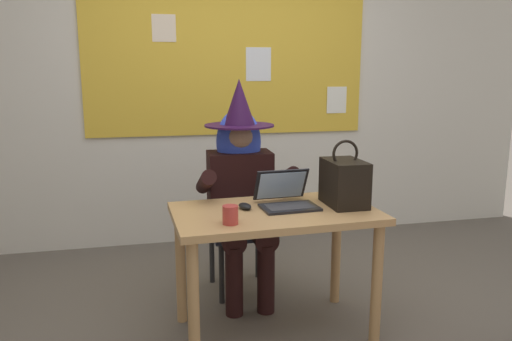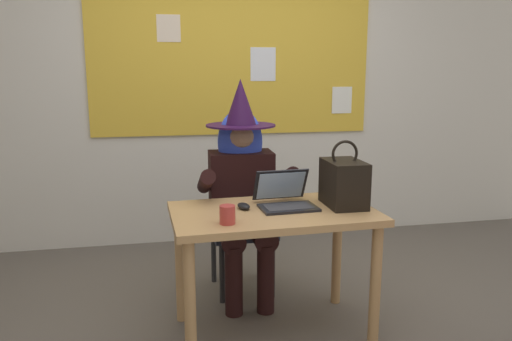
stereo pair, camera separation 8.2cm
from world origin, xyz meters
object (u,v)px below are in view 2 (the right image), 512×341
(computer_mouse, at_px, (244,206))
(coffee_mug, at_px, (227,215))
(desk_main, at_px, (273,230))
(laptop, at_px, (285,198))
(person_costumed, at_px, (242,179))
(handbag, at_px, (344,183))
(chair_at_desk, at_px, (239,216))

(computer_mouse, height_order, coffee_mug, coffee_mug)
(desk_main, relative_size, laptop, 3.45)
(person_costumed, bearing_deg, desk_main, 9.58)
(handbag, height_order, coffee_mug, handbag)
(computer_mouse, bearing_deg, person_costumed, 66.10)
(person_costumed, height_order, handbag, person_costumed)
(chair_at_desk, xyz_separation_m, handbag, (0.49, -0.67, 0.37))
(laptop, distance_m, handbag, 0.34)
(handbag, xyz_separation_m, coffee_mug, (-0.70, -0.21, -0.09))
(person_costumed, height_order, laptop, person_costumed)
(laptop, bearing_deg, coffee_mug, -148.25)
(laptop, distance_m, computer_mouse, 0.24)
(desk_main, xyz_separation_m, coffee_mug, (-0.29, -0.20, 0.16))
(computer_mouse, relative_size, handbag, 0.28)
(laptop, bearing_deg, person_costumed, 104.34)
(desk_main, xyz_separation_m, chair_at_desk, (-0.08, 0.69, -0.12))
(handbag, bearing_deg, desk_main, -177.87)
(computer_mouse, bearing_deg, handbag, -18.73)
(laptop, xyz_separation_m, computer_mouse, (-0.24, -0.01, -0.03))
(chair_at_desk, bearing_deg, computer_mouse, -9.74)
(chair_at_desk, height_order, computer_mouse, chair_at_desk)
(coffee_mug, bearing_deg, desk_main, 34.49)
(desk_main, bearing_deg, person_costumed, 97.68)
(desk_main, height_order, coffee_mug, coffee_mug)
(person_costumed, xyz_separation_m, computer_mouse, (-0.08, -0.51, -0.04))
(person_costumed, bearing_deg, coffee_mug, -13.45)
(chair_at_desk, bearing_deg, laptop, 12.07)
(person_costumed, bearing_deg, laptop, 19.63)
(desk_main, height_order, chair_at_desk, chair_at_desk)
(chair_at_desk, relative_size, person_costumed, 0.62)
(desk_main, relative_size, computer_mouse, 11.02)
(laptop, relative_size, coffee_mug, 3.49)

